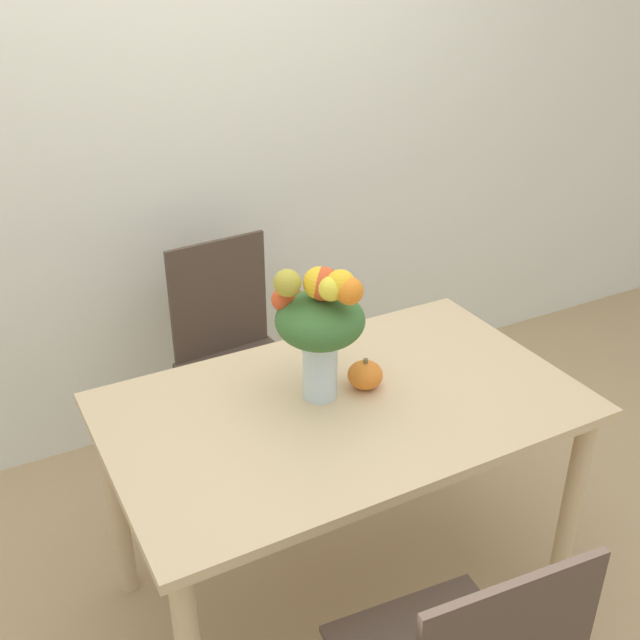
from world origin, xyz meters
TOP-DOWN VIEW (x-y plane):
  - ground_plane at (0.00, 0.00)m, footprint 12.00×12.00m
  - wall_back at (0.00, 1.22)m, footprint 8.00×0.06m
  - dining_table at (0.00, 0.00)m, footprint 1.35×0.82m
  - flower_vase at (-0.05, 0.06)m, footprint 0.25×0.27m
  - pumpkin at (0.09, 0.04)m, footprint 0.10×0.10m
  - dining_chair_near_window at (-0.02, 0.79)m, footprint 0.45×0.45m

SIDE VIEW (x-z plane):
  - ground_plane at x=0.00m, z-range 0.00..0.00m
  - dining_chair_near_window at x=-0.02m, z-range 0.02..0.95m
  - dining_table at x=0.00m, z-range 0.27..1.02m
  - pumpkin at x=0.09m, z-range 0.74..0.84m
  - flower_vase at x=-0.05m, z-range 0.79..1.20m
  - wall_back at x=0.00m, z-range 0.00..2.70m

